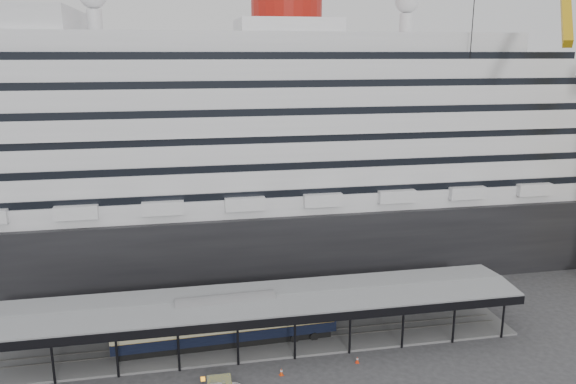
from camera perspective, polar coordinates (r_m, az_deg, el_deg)
The scene contains 6 objects.
ground at distance 58.43m, azimuth -2.01°, elevation -17.28°, with size 200.00×200.00×0.00m, color #333335.
cruise_ship at distance 82.60m, azimuth -5.60°, elevation 5.59°, with size 130.00×30.00×43.90m.
platform_canopy at distance 61.61m, azimuth -2.78°, elevation -13.02°, with size 56.00×9.18×5.30m.
pullman_carriage at distance 61.07m, azimuth -6.32°, elevation -12.90°, with size 23.60×3.90×23.07m.
traffic_cone_mid at distance 56.88m, azimuth -0.68°, elevation -17.79°, with size 0.46×0.46×0.75m.
traffic_cone_right at distance 59.20m, azimuth 7.06°, elevation -16.55°, with size 0.40×0.40×0.69m.
Camera 1 is at (-7.61, -49.37, 30.32)m, focal length 35.00 mm.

